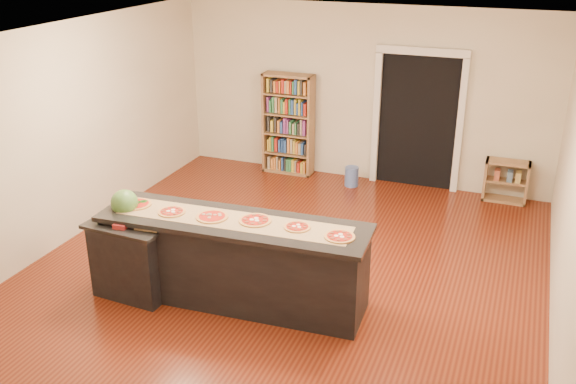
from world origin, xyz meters
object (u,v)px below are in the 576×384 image
at_px(low_shelf, 506,181).
at_px(watermelon, 124,203).
at_px(bookshelf, 288,124).
at_px(kitchen_island, 234,260).
at_px(side_counter, 135,257).
at_px(waste_bin, 352,176).

bearing_deg(low_shelf, watermelon, -133.01).
xyz_separation_m(bookshelf, watermelon, (-0.35, -4.13, 0.20)).
height_order(kitchen_island, side_counter, kitchen_island).
relative_size(side_counter, watermelon, 2.99).
height_order(bookshelf, watermelon, bookshelf).
bearing_deg(bookshelf, low_shelf, 0.19).
xyz_separation_m(bookshelf, low_shelf, (3.51, 0.01, -0.52)).
distance_m(kitchen_island, watermelon, 1.38).
bearing_deg(low_shelf, side_counter, -131.17).
height_order(kitchen_island, waste_bin, kitchen_island).
height_order(kitchen_island, watermelon, watermelon).
relative_size(side_counter, bookshelf, 0.53).
bearing_deg(bookshelf, watermelon, -94.87).
bearing_deg(waste_bin, side_counter, -109.04).
xyz_separation_m(kitchen_island, side_counter, (-1.11, -0.25, -0.04)).
bearing_deg(side_counter, waste_bin, 74.50).
bearing_deg(waste_bin, bookshelf, 169.09).
relative_size(low_shelf, waste_bin, 2.02).
bearing_deg(watermelon, waste_bin, 68.59).
relative_size(kitchen_island, side_counter, 3.29).
relative_size(kitchen_island, low_shelf, 4.61).
relative_size(low_shelf, watermelon, 2.14).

